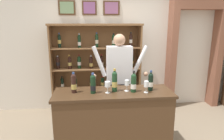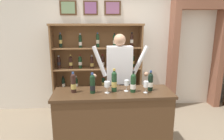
{
  "view_description": "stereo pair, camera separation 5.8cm",
  "coord_description": "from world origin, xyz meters",
  "px_view_note": "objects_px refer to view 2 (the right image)",
  "views": [
    {
      "loc": [
        -0.49,
        -2.77,
        1.94
      ],
      "look_at": [
        -0.17,
        0.33,
        1.2
      ],
      "focal_mm": 32.09,
      "sensor_mm": 36.0,
      "label": 1
    },
    {
      "loc": [
        -0.43,
        -2.78,
        1.94
      ],
      "look_at": [
        -0.17,
        0.33,
        1.2
      ],
      "focal_mm": 32.09,
      "sensor_mm": 36.0,
      "label": 2
    }
  ],
  "objects_px": {
    "shopkeeper": "(119,73)",
    "tasting_bottle_super_tuscan": "(114,81)",
    "wine_shelf": "(97,68)",
    "tasting_counter": "(113,121)",
    "tasting_bottle_chianti": "(93,84)",
    "wine_glass_right": "(146,85)",
    "tasting_bottle_riserva": "(150,82)",
    "wine_glass_left": "(127,83)",
    "wine_glass_center": "(107,85)",
    "tasting_bottle_rosso": "(133,83)",
    "tasting_bottle_bianco": "(73,83)"
  },
  "relations": [
    {
      "from": "shopkeeper",
      "to": "tasting_bottle_super_tuscan",
      "type": "xyz_separation_m",
      "value": [
        -0.14,
        -0.56,
        0.01
      ]
    },
    {
      "from": "tasting_counter",
      "to": "wine_glass_center",
      "type": "height_order",
      "value": "wine_glass_center"
    },
    {
      "from": "wine_shelf",
      "to": "wine_glass_left",
      "type": "xyz_separation_m",
      "value": [
        0.41,
        -1.39,
        0.08
      ]
    },
    {
      "from": "wine_glass_left",
      "to": "wine_glass_center",
      "type": "xyz_separation_m",
      "value": [
        -0.29,
        -0.05,
        -0.0
      ]
    },
    {
      "from": "tasting_bottle_chianti",
      "to": "wine_glass_left",
      "type": "bearing_deg",
      "value": 4.82
    },
    {
      "from": "tasting_bottle_rosso",
      "to": "wine_glass_center",
      "type": "distance_m",
      "value": 0.38
    },
    {
      "from": "tasting_bottle_super_tuscan",
      "to": "tasting_bottle_riserva",
      "type": "bearing_deg",
      "value": -1.06
    },
    {
      "from": "tasting_bottle_chianti",
      "to": "tasting_bottle_super_tuscan",
      "type": "relative_size",
      "value": 0.88
    },
    {
      "from": "wine_shelf",
      "to": "tasting_counter",
      "type": "distance_m",
      "value": 1.51
    },
    {
      "from": "wine_shelf",
      "to": "tasting_counter",
      "type": "relative_size",
      "value": 1.1
    },
    {
      "from": "wine_glass_left",
      "to": "tasting_counter",
      "type": "bearing_deg",
      "value": -176.66
    },
    {
      "from": "tasting_bottle_chianti",
      "to": "tasting_counter",
      "type": "bearing_deg",
      "value": 5.83
    },
    {
      "from": "wine_glass_left",
      "to": "wine_glass_center",
      "type": "relative_size",
      "value": 0.99
    },
    {
      "from": "wine_shelf",
      "to": "tasting_bottle_riserva",
      "type": "height_order",
      "value": "wine_shelf"
    },
    {
      "from": "tasting_bottle_riserva",
      "to": "wine_glass_left",
      "type": "xyz_separation_m",
      "value": [
        -0.36,
        -0.0,
        -0.01
      ]
    },
    {
      "from": "tasting_bottle_chianti",
      "to": "wine_glass_right",
      "type": "height_order",
      "value": "tasting_bottle_chianti"
    },
    {
      "from": "wine_glass_left",
      "to": "wine_glass_center",
      "type": "height_order",
      "value": "wine_glass_center"
    },
    {
      "from": "tasting_bottle_super_tuscan",
      "to": "tasting_bottle_rosso",
      "type": "xyz_separation_m",
      "value": [
        0.27,
        -0.06,
        -0.02
      ]
    },
    {
      "from": "tasting_counter",
      "to": "tasting_bottle_chianti",
      "type": "height_order",
      "value": "tasting_bottle_chianti"
    },
    {
      "from": "tasting_counter",
      "to": "wine_shelf",
      "type": "bearing_deg",
      "value": 98.6
    },
    {
      "from": "wine_glass_left",
      "to": "wine_glass_right",
      "type": "relative_size",
      "value": 0.99
    },
    {
      "from": "shopkeeper",
      "to": "wine_glass_center",
      "type": "relative_size",
      "value": 10.23
    },
    {
      "from": "shopkeeper",
      "to": "wine_glass_right",
      "type": "distance_m",
      "value": 0.72
    },
    {
      "from": "tasting_bottle_super_tuscan",
      "to": "tasting_bottle_rosso",
      "type": "distance_m",
      "value": 0.28
    },
    {
      "from": "wine_glass_right",
      "to": "wine_glass_center",
      "type": "xyz_separation_m",
      "value": [
        -0.56,
        0.04,
        -0.0
      ]
    },
    {
      "from": "tasting_bottle_super_tuscan",
      "to": "wine_glass_center",
      "type": "height_order",
      "value": "tasting_bottle_super_tuscan"
    },
    {
      "from": "wine_shelf",
      "to": "shopkeeper",
      "type": "distance_m",
      "value": 0.91
    },
    {
      "from": "tasting_counter",
      "to": "wine_glass_left",
      "type": "distance_m",
      "value": 0.63
    },
    {
      "from": "tasting_bottle_riserva",
      "to": "wine_glass_center",
      "type": "xyz_separation_m",
      "value": [
        -0.65,
        -0.05,
        -0.01
      ]
    },
    {
      "from": "tasting_bottle_chianti",
      "to": "tasting_bottle_rosso",
      "type": "distance_m",
      "value": 0.59
    },
    {
      "from": "tasting_bottle_riserva",
      "to": "wine_glass_center",
      "type": "height_order",
      "value": "tasting_bottle_riserva"
    },
    {
      "from": "tasting_bottle_bianco",
      "to": "wine_glass_center",
      "type": "relative_size",
      "value": 1.78
    },
    {
      "from": "tasting_bottle_super_tuscan",
      "to": "wine_glass_center",
      "type": "distance_m",
      "value": 0.13
    },
    {
      "from": "tasting_counter",
      "to": "tasting_bottle_chianti",
      "type": "relative_size",
      "value": 5.79
    },
    {
      "from": "wine_glass_center",
      "to": "wine_glass_left",
      "type": "bearing_deg",
      "value": 10.1
    },
    {
      "from": "tasting_bottle_rosso",
      "to": "wine_shelf",
      "type": "bearing_deg",
      "value": 109.34
    },
    {
      "from": "tasting_bottle_super_tuscan",
      "to": "tasting_counter",
      "type": "bearing_deg",
      "value": -129.95
    },
    {
      "from": "tasting_counter",
      "to": "shopkeeper",
      "type": "xyz_separation_m",
      "value": [
        0.16,
        0.58,
        0.62
      ]
    },
    {
      "from": "tasting_counter",
      "to": "tasting_bottle_chianti",
      "type": "bearing_deg",
      "value": -174.17
    },
    {
      "from": "tasting_counter",
      "to": "tasting_bottle_rosso",
      "type": "distance_m",
      "value": 0.68
    },
    {
      "from": "tasting_bottle_super_tuscan",
      "to": "wine_glass_right",
      "type": "height_order",
      "value": "tasting_bottle_super_tuscan"
    },
    {
      "from": "wine_glass_center",
      "to": "tasting_bottle_chianti",
      "type": "bearing_deg",
      "value": 177.27
    },
    {
      "from": "tasting_bottle_super_tuscan",
      "to": "wine_glass_right",
      "type": "relative_size",
      "value": 1.99
    },
    {
      "from": "wine_glass_right",
      "to": "wine_glass_left",
      "type": "bearing_deg",
      "value": 161.39
    },
    {
      "from": "wine_shelf",
      "to": "tasting_counter",
      "type": "height_order",
      "value": "wine_shelf"
    },
    {
      "from": "tasting_counter",
      "to": "tasting_bottle_rosso",
      "type": "height_order",
      "value": "tasting_bottle_rosso"
    },
    {
      "from": "tasting_bottle_bianco",
      "to": "wine_glass_left",
      "type": "distance_m",
      "value": 0.77
    },
    {
      "from": "tasting_counter",
      "to": "wine_glass_right",
      "type": "relative_size",
      "value": 10.15
    },
    {
      "from": "tasting_bottle_bianco",
      "to": "tasting_bottle_chianti",
      "type": "height_order",
      "value": "tasting_bottle_bianco"
    },
    {
      "from": "wine_shelf",
      "to": "shopkeeper",
      "type": "relative_size",
      "value": 1.09
    }
  ]
}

